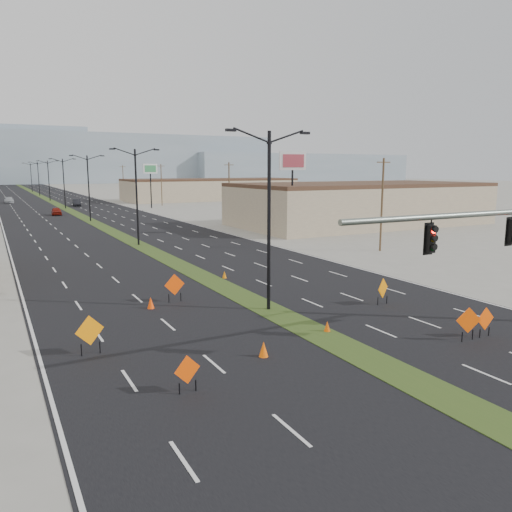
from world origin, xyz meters
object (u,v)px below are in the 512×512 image
streetlight_0 (269,215)px  cone_1 (327,327)px  construction_sign_1 (187,371)px  construction_sign_3 (485,320)px  pole_sign_east_near (293,167)px  streetlight_6 (31,176)px  construction_sign_2 (175,286)px  streetlight_5 (39,178)px  cone_0 (264,349)px  streetlight_2 (89,186)px  car_mid (77,203)px  car_left (56,211)px  construction_sign_5 (383,289)px  streetlight_4 (49,179)px  cone_2 (224,275)px  streetlight_3 (64,182)px  construction_sign_0 (90,332)px  construction_sign_4 (468,321)px  cone_3 (151,303)px  streetlight_1 (137,194)px  pole_sign_east_far (150,172)px  car_far (9,200)px

streetlight_0 → cone_1: (0.59, -4.83, -5.14)m
construction_sign_1 → construction_sign_3: size_ratio=0.97×
pole_sign_east_near → streetlight_6: bearing=113.1°
construction_sign_2 → streetlight_6: bearing=82.8°
streetlight_5 → cone_0: size_ratio=14.53×
streetlight_2 → car_mid: streetlight_2 is taller
car_left → pole_sign_east_near: bearing=-58.0°
streetlight_0 → construction_sign_5: bearing=-18.9°
streetlight_4 → cone_2: streetlight_4 is taller
streetlight_5 → construction_sign_1: bearing=-93.0°
streetlight_3 → streetlight_5: size_ratio=1.00×
streetlight_2 → streetlight_4: 56.00m
construction_sign_0 → cone_0: 7.54m
car_mid → cone_1: size_ratio=7.88×
construction_sign_0 → cone_0: (6.50, -3.75, -0.70)m
car_mid → streetlight_3: bearing=-109.6°
cone_1 → car_left: bearing=93.1°
car_mid → construction_sign_2: 86.84m
cone_1 → construction_sign_0: bearing=167.8°
streetlight_3 → streetlight_2: bearing=-90.0°
construction_sign_3 → construction_sign_4: size_ratio=0.90×
car_left → cone_3: car_left is taller
construction_sign_4 → cone_2: construction_sign_4 is taller
streetlight_3 → cone_1: bearing=-89.6°
streetlight_5 → car_left: bearing=-92.8°
construction_sign_5 → cone_0: (-10.30, -4.01, -0.59)m
streetlight_1 → car_mid: bearing=87.1°
construction_sign_1 → cone_1: 9.07m
streetlight_0 → car_mid: 90.87m
streetlight_0 → pole_sign_east_near: bearing=55.5°
pole_sign_east_far → car_left: bearing=-160.0°
construction_sign_2 → pole_sign_east_far: (20.04, 72.89, 6.29)m
construction_sign_3 → construction_sign_5: size_ratio=0.92×
pole_sign_east_near → pole_sign_east_far: size_ratio=1.11×
construction_sign_3 → cone_0: construction_sign_3 is taller
streetlight_6 → car_far: (-9.48, -60.32, -4.73)m
pole_sign_east_near → construction_sign_4: bearing=-94.3°
car_far → construction_sign_5: bearing=-82.7°
cone_0 → pole_sign_east_near: size_ratio=0.07×
pole_sign_east_near → pole_sign_east_far: 49.90m
streetlight_3 → construction_sign_2: bearing=-93.0°
construction_sign_3 → pole_sign_east_far: bearing=84.6°
streetlight_3 → construction_sign_3: (6.80, -93.00, -4.56)m
streetlight_5 → car_mid: 49.63m
streetlight_1 → car_far: 80.38m
construction_sign_3 → cone_0: bearing=166.0°
car_far → cone_3: size_ratio=6.94×
cone_2 → construction_sign_2: bearing=-139.5°
construction_sign_0 → construction_sign_3: bearing=-38.5°
streetlight_0 → car_far: size_ratio=2.10×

